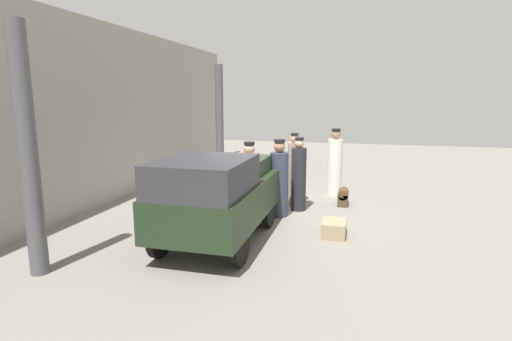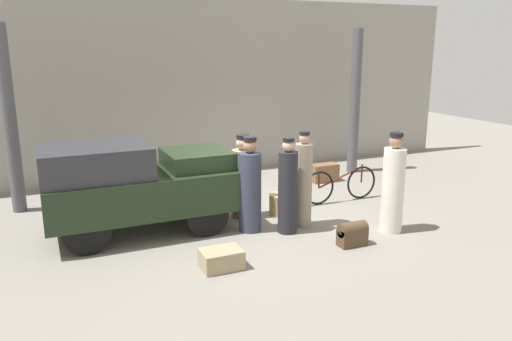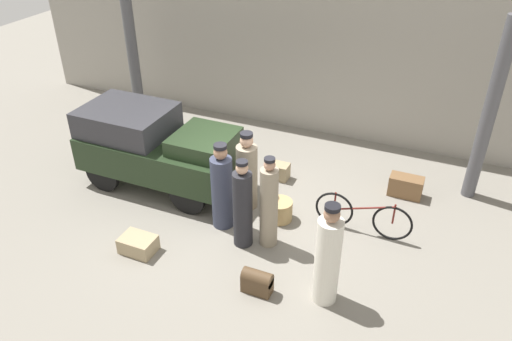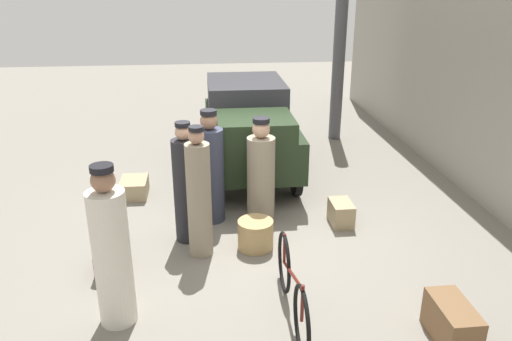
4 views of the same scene
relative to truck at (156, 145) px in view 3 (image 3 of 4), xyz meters
The scene contains 16 objects.
ground_plane 2.36m from the truck, ahead, with size 30.00×30.00×0.00m, color gray.
station_building_facade 4.52m from the truck, 60.37° to the left, with size 16.00×0.15×4.50m.
canopy_pillar_left 3.10m from the truck, 131.93° to the left, with size 0.27×0.27×3.75m.
canopy_pillar_right 6.66m from the truck, 19.49° to the left, with size 0.27×0.27×3.75m.
truck is the anchor object (origin of this frame).
bicycle 4.47m from the truck, ahead, with size 1.83×0.04×0.78m.
wicker_basket 2.97m from the truck, ahead, with size 0.49×0.49×0.41m.
porter_carrying_trunk 3.09m from the truck, 17.55° to the right, with size 0.32×0.32×1.81m.
porter_standing_middle 2.08m from the truck, 21.46° to the right, with size 0.41×0.41×1.76m.
conductor_in_dark_uniform 2.11m from the truck, ahead, with size 0.42×0.42×1.66m.
porter_with_bicycle 4.66m from the truck, 23.29° to the right, with size 0.40×0.40×1.83m.
porter_lifting_near_truck 2.76m from the truck, 23.87° to the right, with size 0.35×0.35×1.75m.
trunk_wicker_pale 5.30m from the truck, 18.14° to the left, with size 0.68×0.35×0.44m.
suitcase_black_upright 2.70m from the truck, 27.59° to the left, with size 0.49×0.31×0.36m.
trunk_umber_medium 2.39m from the truck, 66.83° to the right, with size 0.62×0.45×0.30m.
suitcase_small_leather 3.94m from the truck, 33.41° to the right, with size 0.49×0.25×0.42m.
Camera 3 is at (3.42, -7.23, 6.00)m, focal length 35.00 mm.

